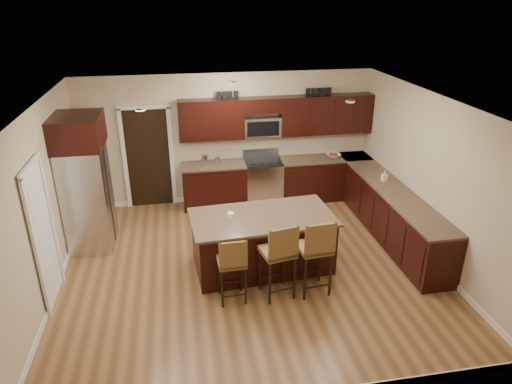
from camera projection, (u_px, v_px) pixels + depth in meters
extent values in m
plane|color=brown|center=(250.00, 266.00, 7.51)|extent=(6.00, 6.00, 0.00)
plane|color=silver|center=(249.00, 104.00, 6.42)|extent=(6.00, 6.00, 0.00)
plane|color=#C6B38F|center=(228.00, 139.00, 9.45)|extent=(6.00, 0.00, 6.00)
plane|color=#C6B38F|center=(42.00, 206.00, 6.49)|extent=(0.00, 5.50, 5.50)
plane|color=#C6B38F|center=(431.00, 179.00, 7.45)|extent=(0.00, 5.50, 5.50)
cube|color=black|center=(214.00, 186.00, 9.49)|extent=(1.30, 0.60, 0.88)
cube|color=black|center=(324.00, 178.00, 9.87)|extent=(1.94, 0.60, 0.88)
cube|color=black|center=(394.00, 217.00, 8.20)|extent=(0.60, 3.35, 0.88)
cube|color=brown|center=(214.00, 165.00, 9.30)|extent=(1.30, 0.63, 0.04)
cube|color=brown|center=(325.00, 158.00, 9.68)|extent=(1.94, 0.63, 0.04)
cube|color=brown|center=(397.00, 193.00, 8.01)|extent=(0.63, 3.35, 0.04)
cube|color=black|center=(211.00, 120.00, 9.05)|extent=(1.30, 0.33, 0.80)
cube|color=black|center=(326.00, 114.00, 9.43)|extent=(1.94, 0.33, 0.80)
cube|color=black|center=(262.00, 105.00, 9.11)|extent=(0.76, 0.33, 0.30)
cube|color=silver|center=(263.00, 182.00, 9.65)|extent=(0.76, 0.64, 0.90)
cube|color=black|center=(263.00, 162.00, 9.46)|extent=(0.76, 0.60, 0.03)
cube|color=black|center=(266.00, 188.00, 9.38)|extent=(0.65, 0.01, 0.45)
cube|color=silver|center=(261.00, 153.00, 9.66)|extent=(0.76, 0.05, 0.18)
cube|color=silver|center=(262.00, 127.00, 9.31)|extent=(0.76, 0.31, 0.40)
cube|color=black|center=(148.00, 158.00, 9.30)|extent=(0.85, 0.03, 2.06)
cube|color=white|center=(43.00, 237.00, 6.36)|extent=(0.03, 0.80, 2.04)
cube|color=black|center=(262.00, 243.00, 7.36)|extent=(2.21, 1.22, 0.88)
cube|color=brown|center=(262.00, 217.00, 7.17)|extent=(2.32, 1.32, 0.04)
cube|color=black|center=(262.00, 263.00, 7.51)|extent=(2.13, 1.13, 0.09)
cube|color=brown|center=(231.00, 262.00, 6.48)|extent=(0.41, 0.41, 0.06)
cube|color=brown|center=(233.00, 256.00, 6.24)|extent=(0.39, 0.05, 0.42)
cylinder|color=black|center=(222.00, 289.00, 6.43)|extent=(0.03, 0.03, 0.61)
cylinder|color=black|center=(245.00, 287.00, 6.49)|extent=(0.03, 0.03, 0.61)
cylinder|color=black|center=(219.00, 276.00, 6.74)|extent=(0.03, 0.03, 0.61)
cylinder|color=black|center=(242.00, 273.00, 6.79)|extent=(0.03, 0.03, 0.61)
cube|color=brown|center=(277.00, 252.00, 6.55)|extent=(0.53, 0.53, 0.06)
cube|color=brown|center=(284.00, 244.00, 6.28)|extent=(0.45, 0.13, 0.48)
cylinder|color=black|center=(267.00, 283.00, 6.50)|extent=(0.04, 0.04, 0.70)
cylinder|color=black|center=(293.00, 280.00, 6.56)|extent=(0.04, 0.04, 0.70)
cylinder|color=black|center=(262.00, 268.00, 6.84)|extent=(0.04, 0.04, 0.70)
cylinder|color=black|center=(287.00, 266.00, 6.91)|extent=(0.04, 0.04, 0.70)
cube|color=brown|center=(314.00, 248.00, 6.63)|extent=(0.50, 0.50, 0.07)
cube|color=brown|center=(321.00, 240.00, 6.35)|extent=(0.46, 0.08, 0.49)
cylinder|color=black|center=(304.00, 279.00, 6.58)|extent=(0.04, 0.04, 0.71)
cylinder|color=black|center=(330.00, 276.00, 6.64)|extent=(0.04, 0.04, 0.71)
cylinder|color=black|center=(297.00, 264.00, 6.93)|extent=(0.04, 0.04, 0.71)
cylinder|color=black|center=(321.00, 262.00, 6.99)|extent=(0.04, 0.04, 0.71)
cube|color=silver|center=(88.00, 198.00, 7.82)|extent=(0.72, 0.91, 1.83)
cube|color=black|center=(110.00, 196.00, 7.88)|extent=(0.01, 0.02, 1.73)
cylinder|color=silver|center=(110.00, 193.00, 7.77)|extent=(0.02, 0.02, 0.81)
cylinder|color=silver|center=(111.00, 189.00, 7.91)|extent=(0.02, 0.02, 0.81)
cube|color=black|center=(77.00, 131.00, 7.34)|extent=(0.78, 0.97, 0.52)
cube|color=brown|center=(312.00, 221.00, 8.99)|extent=(0.98, 0.67, 0.01)
imported|color=silver|center=(333.00, 155.00, 9.68)|extent=(0.33, 0.33, 0.08)
imported|color=#B2B2B2|center=(385.00, 176.00, 8.44)|extent=(0.10, 0.11, 0.20)
cylinder|color=silver|center=(205.00, 160.00, 9.22)|extent=(0.12, 0.12, 0.21)
cylinder|color=silver|center=(217.00, 161.00, 9.27)|extent=(0.11, 0.11, 0.15)
cylinder|color=white|center=(231.00, 216.00, 7.06)|extent=(0.10, 0.10, 0.10)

